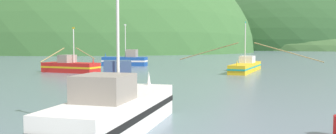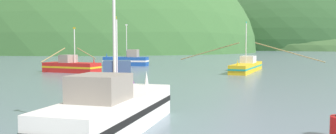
% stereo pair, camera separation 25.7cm
% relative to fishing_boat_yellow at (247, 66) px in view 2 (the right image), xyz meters
% --- Properties ---
extents(hill_mid_left, '(184.28, 147.42, 90.29)m').
position_rel_fishing_boat_yellow_xyz_m(hill_mid_left, '(23.87, 216.46, -0.70)').
color(hill_mid_left, '#2D562D').
rests_on(hill_mid_left, ground).
extents(hill_far_right, '(93.54, 74.83, 49.34)m').
position_rel_fishing_boat_yellow_xyz_m(hill_far_right, '(-141.31, 214.42, -0.70)').
color(hill_far_right, '#386633').
rests_on(hill_far_right, ground).
extents(hill_far_center, '(164.70, 131.76, 46.05)m').
position_rel_fishing_boat_yellow_xyz_m(hill_far_center, '(29.71, 207.19, -0.70)').
color(hill_far_center, '#47703D').
rests_on(hill_far_center, ground).
extents(hill_mid_right, '(178.51, 142.81, 109.72)m').
position_rel_fishing_boat_yellow_xyz_m(hill_mid_right, '(-93.91, 109.01, -0.70)').
color(hill_mid_right, '#386633').
rests_on(hill_mid_right, ground).
extents(fishing_boat_yellow, '(18.55, 12.18, 6.48)m').
position_rel_fishing_boat_yellow_xyz_m(fishing_boat_yellow, '(0.00, 0.00, 0.00)').
color(fishing_boat_yellow, gold).
rests_on(fishing_boat_yellow, ground).
extents(fishing_boat_purple, '(6.93, 10.82, 5.66)m').
position_rel_fishing_boat_yellow_xyz_m(fishing_boat_purple, '(-8.36, -21.23, -0.02)').
color(fishing_boat_purple, '#6B2D84').
rests_on(fishing_boat_purple, ground).
extents(fishing_boat_blue, '(7.65, 3.11, 6.91)m').
position_rel_fishing_boat_yellow_xyz_m(fishing_boat_blue, '(-20.24, 6.69, 0.20)').
color(fishing_boat_blue, '#19479E').
rests_on(fishing_boat_blue, ground).
extents(fishing_boat_red, '(7.72, 10.60, 5.74)m').
position_rel_fishing_boat_yellow_xyz_m(fishing_boat_red, '(-21.38, -7.83, 0.06)').
color(fishing_boat_red, red).
rests_on(fishing_boat_red, ground).
extents(fishing_boat_white, '(2.66, 8.71, 6.85)m').
position_rel_fishing_boat_yellow_xyz_m(fishing_boat_white, '(-2.63, -33.24, 0.18)').
color(fishing_boat_white, white).
rests_on(fishing_boat_white, ground).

